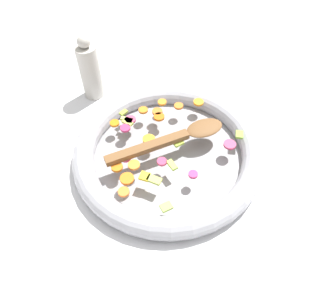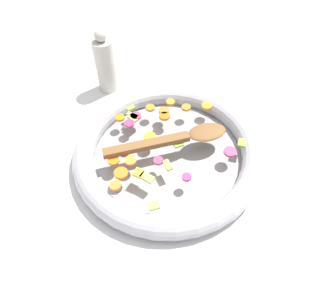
{
  "view_description": "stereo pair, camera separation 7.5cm",
  "coord_description": "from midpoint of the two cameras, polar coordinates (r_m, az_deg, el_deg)",
  "views": [
    {
      "loc": [
        -0.4,
        0.29,
        0.62
      ],
      "look_at": [
        0.0,
        0.0,
        0.05
      ],
      "focal_mm": 35.0,
      "sensor_mm": 36.0,
      "label": 1
    },
    {
      "loc": [
        -0.44,
        0.22,
        0.62
      ],
      "look_at": [
        0.0,
        0.0,
        0.05
      ],
      "focal_mm": 35.0,
      "sensor_mm": 36.0,
      "label": 2
    }
  ],
  "objects": [
    {
      "name": "pepper_mill",
      "position": [
        0.94,
        -15.78,
        12.14
      ],
      "size": [
        0.06,
        0.06,
        0.19
      ],
      "color": "#B2ADA3",
      "rests_on": "ground_plane"
    },
    {
      "name": "ground_plane",
      "position": [
        0.79,
        -2.72,
        -2.52
      ],
      "size": [
        4.0,
        4.0,
        0.0
      ],
      "primitive_type": "plane",
      "color": "silver"
    },
    {
      "name": "chopped_vegetables",
      "position": [
        0.76,
        -5.22,
        0.45
      ],
      "size": [
        0.3,
        0.33,
        0.01
      ],
      "color": "orange",
      "rests_on": "skillet"
    },
    {
      "name": "wooden_spoon",
      "position": [
        0.75,
        -0.95,
        1.14
      ],
      "size": [
        0.09,
        0.29,
        0.01
      ],
      "color": "brown",
      "rests_on": "chopped_vegetables"
    },
    {
      "name": "skillet",
      "position": [
        0.78,
        -2.78,
        -1.51
      ],
      "size": [
        0.45,
        0.45,
        0.05
      ],
      "color": "gray",
      "rests_on": "ground_plane"
    }
  ]
}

